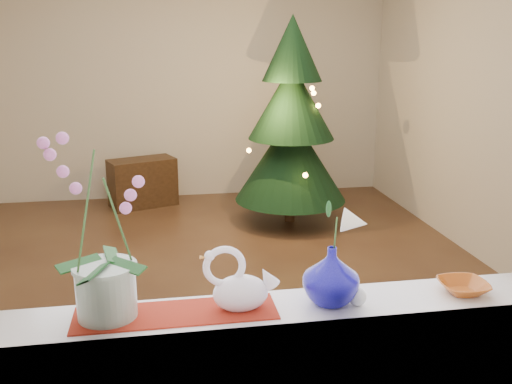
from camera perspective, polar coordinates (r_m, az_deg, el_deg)
ground at (r=4.59m, az=-3.82°, el=-8.50°), size 5.00×5.00×0.00m
wall_back at (r=6.72m, az=-6.31°, el=10.93°), size 4.50×0.10×2.70m
wall_front at (r=1.80m, az=3.79°, el=-0.82°), size 4.50×0.10×2.70m
wall_right at (r=4.98m, az=22.86°, el=8.35°), size 0.10×5.00×2.70m
windowsill at (r=2.09m, az=2.73°, el=-11.78°), size 2.20×0.26×0.04m
window_frame at (r=1.77m, az=3.76°, el=10.41°), size 2.22×0.06×1.60m
runner at (r=2.04m, az=-8.00°, el=-11.92°), size 0.70×0.20×0.01m
orchid_pot at (r=1.94m, az=-15.18°, el=-3.60°), size 0.23×0.23×0.64m
swan at (r=2.00m, az=-1.56°, el=-8.75°), size 0.29×0.18×0.23m
blue_vase at (r=2.06m, az=7.54°, el=-7.86°), size 0.26×0.26×0.24m
lily at (r=1.99m, az=7.75°, el=-2.19°), size 0.14×0.08×0.18m
paperweight at (r=2.10m, az=10.10°, el=-10.27°), size 0.09×0.09×0.07m
amber_dish at (r=2.30m, az=20.01°, el=-8.99°), size 0.16×0.16×0.04m
xmas_tree at (r=5.70m, az=3.54°, el=6.99°), size 1.35×1.35×2.06m
side_table at (r=6.52m, az=-11.27°, el=0.94°), size 0.79×0.58×0.54m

